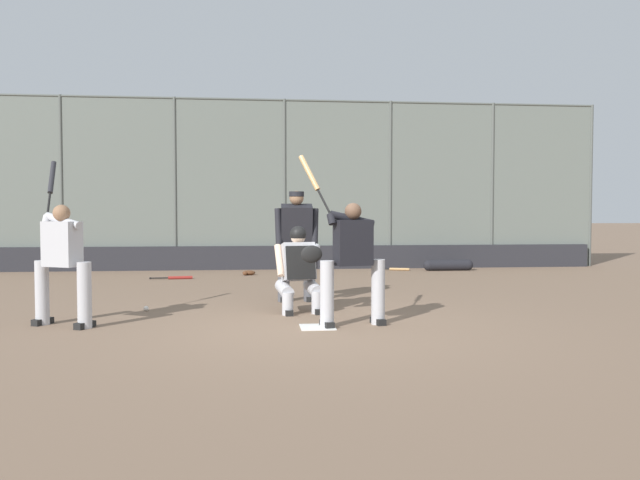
# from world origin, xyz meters

# --- Properties ---
(ground_plane) EXTENTS (160.00, 160.00, 0.00)m
(ground_plane) POSITION_xyz_m (0.00, 0.00, 0.00)
(ground_plane) COLOR #7A604C
(home_plate_marker) EXTENTS (0.43, 0.43, 0.01)m
(home_plate_marker) POSITION_xyz_m (0.00, 0.00, 0.01)
(home_plate_marker) COLOR white
(home_plate_marker) RESTS_ON ground_plane
(backstop_fence) EXTENTS (16.61, 0.08, 4.34)m
(backstop_fence) POSITION_xyz_m (0.00, -8.32, 2.26)
(backstop_fence) COLOR #515651
(backstop_fence) RESTS_ON ground_plane
(padding_wall) EXTENTS (16.20, 0.18, 0.59)m
(padding_wall) POSITION_xyz_m (0.00, -8.22, 0.30)
(padding_wall) COLOR #28282D
(padding_wall) RESTS_ON ground_plane
(bleachers_beyond) EXTENTS (11.57, 3.05, 1.80)m
(bleachers_beyond) POSITION_xyz_m (1.91, -11.18, 0.59)
(bleachers_beyond) COLOR slate
(bleachers_beyond) RESTS_ON ground_plane
(batter_at_plate) EXTENTS (1.10, 0.58, 2.17)m
(batter_at_plate) POSITION_xyz_m (-0.45, -0.07, 0.85)
(batter_at_plate) COLOR #B7B7BC
(batter_at_plate) RESTS_ON ground_plane
(catcher_behind_plate) EXTENTS (0.70, 0.81, 1.24)m
(catcher_behind_plate) POSITION_xyz_m (0.14, -1.20, 0.64)
(catcher_behind_plate) COLOR #B7B7BC
(catcher_behind_plate) RESTS_ON ground_plane
(umpire_home) EXTENTS (0.73, 0.44, 1.78)m
(umpire_home) POSITION_xyz_m (0.10, -2.30, 0.96)
(umpire_home) COLOR #4C4C51
(umpire_home) RESTS_ON ground_plane
(batter_on_deck) EXTENTS (0.83, 0.97, 2.12)m
(batter_on_deck) POSITION_xyz_m (3.18, -0.42, 0.84)
(batter_on_deck) COLOR #B7B7BC
(batter_on_deck) RESTS_ON ground_plane
(spare_bat_near_backstop) EXTENTS (0.91, 0.14, 0.07)m
(spare_bat_near_backstop) POSITION_xyz_m (2.45, -6.02, 0.03)
(spare_bat_near_backstop) COLOR black
(spare_bat_near_backstop) RESTS_ON ground_plane
(spare_bat_by_padding) EXTENTS (0.84, 0.35, 0.07)m
(spare_bat_by_padding) POSITION_xyz_m (-2.76, -7.55, 0.03)
(spare_bat_by_padding) COLOR black
(spare_bat_by_padding) RESTS_ON ground_plane
(fielding_glove_on_dirt) EXTENTS (0.30, 0.23, 0.11)m
(fielding_glove_on_dirt) POSITION_xyz_m (0.92, -6.75, 0.05)
(fielding_glove_on_dirt) COLOR #56331E
(fielding_glove_on_dirt) RESTS_ON ground_plane
(baseball_loose) EXTENTS (0.07, 0.07, 0.07)m
(baseball_loose) POSITION_xyz_m (2.35, -1.57, 0.04)
(baseball_loose) COLOR white
(baseball_loose) RESTS_ON ground_plane
(equipment_bag_dugout_side) EXTENTS (1.27, 0.27, 0.27)m
(equipment_bag_dugout_side) POSITION_xyz_m (-4.03, -7.40, 0.14)
(equipment_bag_dugout_side) COLOR black
(equipment_bag_dugout_side) RESTS_ON ground_plane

